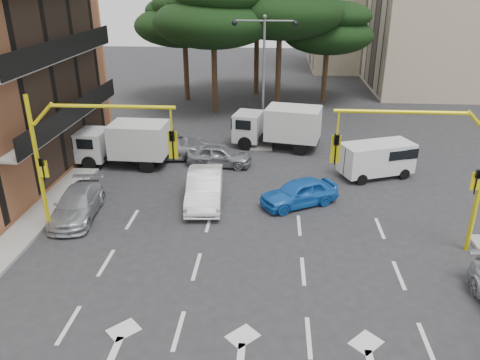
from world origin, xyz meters
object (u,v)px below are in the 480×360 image
Objects in this scene: van_white at (376,160)px; car_silver_cross_b at (220,155)px; signal_mast_right at (436,158)px; car_silver_cross_a at (169,146)px; car_white_hatch at (205,188)px; car_blue_compact at (299,192)px; car_silver_wagon at (77,204)px; street_lamp_center at (264,55)px; signal_mast_left at (79,149)px; box_truck_a at (124,144)px; box_truck_b at (278,127)px.

car_silver_cross_b is at bearing -117.43° from van_white.
signal_mast_right is 1.17× the size of car_silver_cross_a.
car_white_hatch reaches higher than car_blue_compact.
car_white_hatch is 1.07× the size of car_silver_wagon.
car_white_hatch is (-2.47, -10.48, -4.67)m from street_lamp_center.
box_truck_a is (-0.96, 8.01, -2.61)m from signal_mast_left.
street_lamp_center reaches higher than van_white.
car_silver_wagon is 0.79× the size of box_truck_b.
car_silver_cross_a is 1.33× the size of van_white.
box_truck_b is (-1.06, 8.17, 0.70)m from car_blue_compact.
car_blue_compact is at bearing -78.84° from street_lamp_center.
box_truck_a is at bearing -143.32° from car_blue_compact.
car_silver_cross_a is (2.49, 7.91, 0.09)m from car_silver_wagon.
signal_mast_left is 1.16× the size of box_truck_a.
car_silver_wagon is at bearing 149.76° from box_truck_b.
box_truck_b reaches higher than car_silver_wagon.
car_white_hatch is at bearing -103.26° from street_lamp_center.
car_silver_cross_b is 4.77m from box_truck_b.
car_white_hatch is 1.25× the size of car_silver_cross_b.
car_blue_compact is at bearing -161.25° from box_truck_b.
car_white_hatch is at bearing 39.14° from signal_mast_left.
van_white is (13.16, 7.41, -2.92)m from signal_mast_left.
car_silver_cross_a is (-5.51, -4.50, -4.72)m from street_lamp_center.
car_blue_compact is 0.98× the size of van_white.
signal_mast_left is 1.17× the size of car_silver_cross_a.
box_truck_a is at bearing -142.29° from street_lamp_center.
signal_mast_left is 1.58× the size of car_blue_compact.
box_truck_b reaches higher than car_blue_compact.
street_lamp_center is 8.54m from car_silver_cross_a.
street_lamp_center is at bearing -157.14° from van_white.
signal_mast_left is 10.05m from car_silver_cross_b.
car_silver_wagon is at bearing 126.70° from signal_mast_left.
box_truck_b is (8.76, 3.73, 0.07)m from box_truck_a.
box_truck_b is (1.00, -2.27, -4.09)m from street_lamp_center.
car_silver_wagon is at bearing 145.53° from car_silver_cross_b.
car_blue_compact is 0.88× the size of car_silver_wagon.
car_silver_cross_a is (-3.04, 5.98, -0.05)m from car_white_hatch.
van_white is at bearing -90.71° from box_truck_a.
car_silver_cross_b is (5.69, 6.77, 0.01)m from car_silver_wagon.
signal_mast_right reaches higher than car_blue_compact.
van_white is at bearing -46.08° from street_lamp_center.
car_silver_cross_b is 5.50m from box_truck_a.
signal_mast_left is 14.33m from box_truck_b.
car_blue_compact is at bearing -134.60° from car_silver_cross_a.
signal_mast_right is 1.58× the size of car_blue_compact.
car_silver_cross_a is 6.91m from box_truck_b.
van_white is (6.35, -6.60, -4.46)m from street_lamp_center.
car_silver_cross_a is (-7.57, 5.94, 0.06)m from car_blue_compact.
car_white_hatch is 0.90× the size of car_silver_cross_a.
signal_mast_right is at bearing -12.05° from car_silver_wagon.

